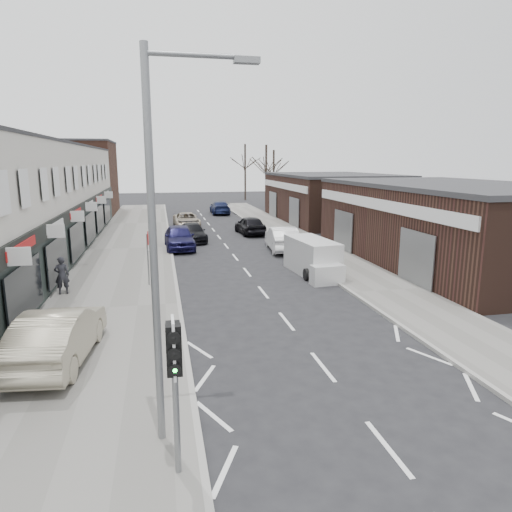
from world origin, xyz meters
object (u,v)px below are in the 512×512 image
traffic_light (174,361)px  parked_car_right_b (250,225)px  parked_car_left_b (192,232)px  parked_car_left_c (187,220)px  warning_sign (148,242)px  pedestrian (62,275)px  street_lamp (162,232)px  parked_car_left_a (179,237)px  sedan_on_pavement (58,335)px  white_van (313,258)px  parked_car_right_c (220,208)px  parked_car_right_a (282,239)px

traffic_light → parked_car_right_b: bearing=76.2°
parked_car_left_b → parked_car_right_b: 5.45m
parked_car_left_c → parked_car_left_b: bearing=-92.1°
traffic_light → warning_sign: size_ratio=1.15×
parked_car_right_b → parked_car_left_b: bearing=20.9°
warning_sign → pedestrian: warning_sign is taller
street_lamp → parked_car_left_c: street_lamp is taller
parked_car_left_a → sedan_on_pavement: bearing=-105.3°
parked_car_left_a → parked_car_left_b: size_ratio=1.07×
sedan_on_pavement → parked_car_left_c: size_ratio=1.02×
white_van → sedan_on_pavement: white_van is taller
street_lamp → warning_sign: size_ratio=2.96×
street_lamp → parked_car_left_b: bearing=84.8°
parked_car_right_c → warning_sign: bearing=77.7°
street_lamp → sedan_on_pavement: bearing=124.3°
parked_car_right_a → parked_car_right_b: parked_car_right_a is taller
sedan_on_pavement → white_van: bearing=-134.4°
white_van → parked_car_left_b: size_ratio=1.09×
traffic_light → parked_car_left_c: 34.12m
traffic_light → parked_car_left_a: bearing=87.4°
sedan_on_pavement → parked_car_right_b: sedan_on_pavement is taller
sedan_on_pavement → street_lamp: bearing=130.4°
pedestrian → parked_car_right_c: (11.16, 30.99, -0.25)m
street_lamp → parked_car_left_a: 22.77m
white_van → sedan_on_pavement: (-11.05, -9.12, 0.05)m
white_van → parked_car_left_a: bearing=122.1°
parked_car_right_a → traffic_light: bearing=75.4°
parked_car_right_c → parked_car_left_c: bearing=68.1°
traffic_light → street_lamp: size_ratio=0.39×
traffic_light → parked_car_right_c: bearing=81.5°
parked_car_left_a → parked_car_left_c: size_ratio=1.01×
warning_sign → parked_car_left_a: (1.84, 9.62, -1.37)m
parked_car_left_a → parked_car_left_c: (1.12, 10.37, -0.16)m
street_lamp → warning_sign: street_lamp is taller
parked_car_left_b → parked_car_right_a: (5.70, -5.00, 0.16)m
parked_car_left_a → parked_car_right_b: parked_car_left_a is taller
parked_car_left_b → pedestrian: bearing=-119.7°
warning_sign → street_lamp: bearing=-87.2°
parked_car_left_b → parked_car_right_c: bearing=73.0°
white_van → parked_car_right_b: (-0.68, 14.04, -0.12)m
sedan_on_pavement → parked_car_right_b: bearing=-108.0°
traffic_light → sedan_on_pavement: size_ratio=0.63×
parked_car_left_c → parked_car_right_a: (5.70, -12.39, 0.15)m
warning_sign → white_van: (8.56, 0.90, -1.32)m
white_van → pedestrian: size_ratio=2.88×
traffic_light → white_van: traffic_light is taller
sedan_on_pavement → parked_car_right_a: bearing=-119.1°
warning_sign → parked_car_right_b: warning_sign is taller
pedestrian → parked_car_right_a: pedestrian is taller
white_van → parked_car_left_a: white_van is taller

